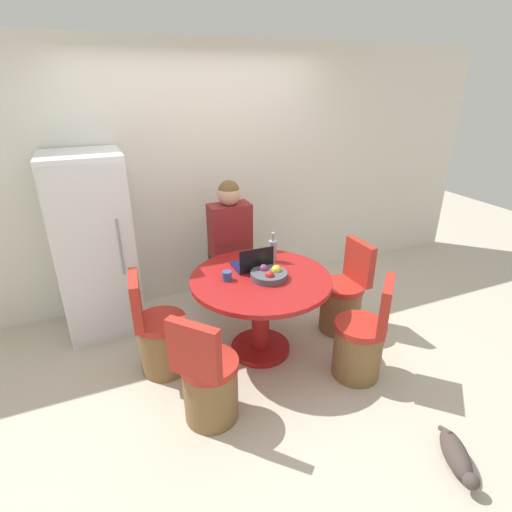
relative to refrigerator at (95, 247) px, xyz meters
name	(u,v)px	position (x,y,z in m)	size (l,w,h in m)	color
ground_plane	(256,359)	(1.14, -1.07, -0.84)	(12.00, 12.00, 0.00)	beige
wall_back	(202,177)	(1.14, 0.37, 0.46)	(7.00, 0.06, 2.60)	silver
refrigerator	(95,247)	(0.00, 0.00, 0.00)	(0.66, 0.65, 1.69)	white
dining_table	(261,297)	(1.22, -0.97, -0.30)	(1.18, 1.18, 0.74)	maroon
chair_near_right_corner	(361,344)	(1.83, -1.58, -0.54)	(0.47, 0.47, 0.89)	brown
chair_right_side	(343,301)	(2.09, -0.96, -0.54)	(0.41, 0.41, 0.89)	brown
chair_near_left_corner	(209,384)	(0.58, -1.54, -0.54)	(0.47, 0.47, 0.89)	brown
chair_left_side	(160,339)	(0.37, -0.87, -0.54)	(0.42, 0.41, 0.89)	brown
person_seated	(229,240)	(1.23, -0.16, -0.07)	(0.40, 0.37, 1.38)	#2D2D38
laptop	(253,264)	(1.23, -0.79, -0.06)	(0.31, 0.25, 0.22)	#141947
fruit_bowl	(269,274)	(1.28, -1.01, -0.07)	(0.30, 0.30, 0.10)	#4C4C56
coffee_cup	(227,276)	(0.95, -0.91, -0.07)	(0.08, 0.08, 0.08)	#2D4C84
bottle	(273,250)	(1.45, -0.72, 0.00)	(0.07, 0.07, 0.27)	#9999A3
cat	(457,456)	(1.88, -2.53, -0.76)	(0.29, 0.46, 0.15)	#473D38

